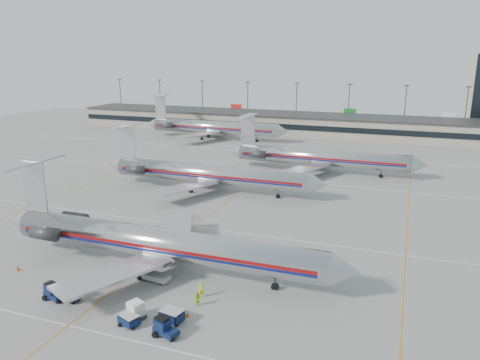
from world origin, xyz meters
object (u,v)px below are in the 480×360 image
at_px(jet_foreground, 155,242).
at_px(uld_container, 136,310).
at_px(tug_center, 67,293).
at_px(jet_second_row, 205,173).
at_px(belt_loader, 154,275).

height_order(jet_foreground, uld_container, jet_foreground).
bearing_deg(tug_center, jet_second_row, 110.05).
distance_m(jet_second_row, belt_loader, 36.42).
height_order(jet_foreground, tug_center, jet_foreground).
relative_size(uld_container, belt_loader, 0.42).
distance_m(jet_foreground, uld_container, 11.15).
xyz_separation_m(tug_center, belt_loader, (6.25, 7.06, -0.16)).
bearing_deg(jet_foreground, tug_center, -117.61).
height_order(jet_foreground, belt_loader, jet_foreground).
bearing_deg(jet_foreground, belt_loader, -65.49).
relative_size(tug_center, uld_container, 1.21).
height_order(tug_center, belt_loader, belt_loader).
bearing_deg(uld_container, tug_center, -160.63).
relative_size(tug_center, belt_loader, 0.50).
bearing_deg(tug_center, jet_foreground, 78.29).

